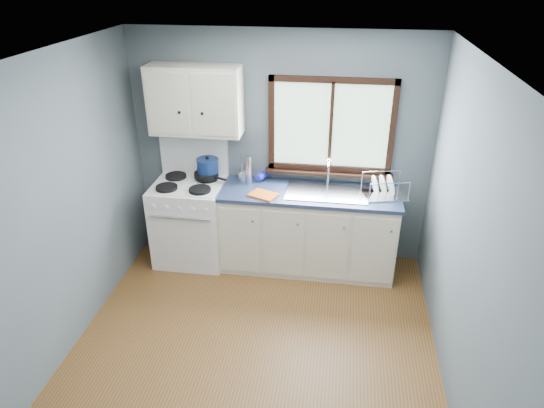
# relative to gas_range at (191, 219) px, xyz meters

# --- Properties ---
(floor) EXTENTS (3.20, 3.60, 0.02)m
(floor) POSITION_rel_gas_range_xyz_m (0.95, -1.47, -0.50)
(floor) COLOR brown
(floor) RESTS_ON ground
(ceiling) EXTENTS (3.20, 3.60, 0.02)m
(ceiling) POSITION_rel_gas_range_xyz_m (0.95, -1.47, 2.02)
(ceiling) COLOR white
(ceiling) RESTS_ON wall_back
(wall_back) EXTENTS (3.20, 0.02, 2.50)m
(wall_back) POSITION_rel_gas_range_xyz_m (0.95, 0.34, 0.76)
(wall_back) COLOR #545F64
(wall_back) RESTS_ON ground
(wall_left) EXTENTS (0.02, 3.60, 2.50)m
(wall_left) POSITION_rel_gas_range_xyz_m (-0.66, -1.47, 0.76)
(wall_left) COLOR #545F64
(wall_left) RESTS_ON ground
(wall_right) EXTENTS (0.02, 3.60, 2.50)m
(wall_right) POSITION_rel_gas_range_xyz_m (2.56, -1.47, 0.76)
(wall_right) COLOR #545F64
(wall_right) RESTS_ON ground
(gas_range) EXTENTS (0.76, 0.69, 1.36)m
(gas_range) POSITION_rel_gas_range_xyz_m (0.00, 0.00, 0.00)
(gas_range) COLOR white
(gas_range) RESTS_ON floor
(base_cabinets) EXTENTS (1.85, 0.60, 0.88)m
(base_cabinets) POSITION_rel_gas_range_xyz_m (1.31, 0.02, -0.08)
(base_cabinets) COLOR beige
(base_cabinets) RESTS_ON floor
(countertop) EXTENTS (1.89, 0.64, 0.04)m
(countertop) POSITION_rel_gas_range_xyz_m (1.31, 0.02, 0.41)
(countertop) COLOR #1D2944
(countertop) RESTS_ON base_cabinets
(sink) EXTENTS (0.84, 0.46, 0.44)m
(sink) POSITION_rel_gas_range_xyz_m (1.49, 0.02, 0.37)
(sink) COLOR silver
(sink) RESTS_ON countertop
(window) EXTENTS (1.36, 0.10, 1.03)m
(window) POSITION_rel_gas_range_xyz_m (1.48, 0.30, 0.98)
(window) COLOR #9EC6A8
(window) RESTS_ON wall_back
(upper_cabinets) EXTENTS (0.95, 0.35, 0.70)m
(upper_cabinets) POSITION_rel_gas_range_xyz_m (0.10, 0.15, 1.31)
(upper_cabinets) COLOR beige
(upper_cabinets) RESTS_ON wall_back
(skillet) EXTENTS (0.42, 0.35, 0.05)m
(skillet) POSITION_rel_gas_range_xyz_m (0.17, 0.14, 0.49)
(skillet) COLOR black
(skillet) RESTS_ON gas_range
(stockpot) EXTENTS (0.29, 0.29, 0.23)m
(stockpot) POSITION_rel_gas_range_xyz_m (0.19, 0.15, 0.57)
(stockpot) COLOR #0E214C
(stockpot) RESTS_ON gas_range
(utensil_crock) EXTENTS (0.11, 0.11, 0.34)m
(utensil_crock) POSITION_rel_gas_range_xyz_m (0.58, 0.17, 0.50)
(utensil_crock) COLOR silver
(utensil_crock) RESTS_ON countertop
(thermos) EXTENTS (0.09, 0.09, 0.31)m
(thermos) POSITION_rel_gas_range_xyz_m (0.64, 0.14, 0.58)
(thermos) COLOR silver
(thermos) RESTS_ON countertop
(soap_bottle) EXTENTS (0.12, 0.12, 0.24)m
(soap_bottle) POSITION_rel_gas_range_xyz_m (0.73, 0.16, 0.55)
(soap_bottle) COLOR #1E26B6
(soap_bottle) RESTS_ON countertop
(dish_towel) EXTENTS (0.33, 0.29, 0.02)m
(dish_towel) POSITION_rel_gas_range_xyz_m (0.85, -0.15, 0.44)
(dish_towel) COLOR orange
(dish_towel) RESTS_ON countertop
(dish_rack) EXTENTS (0.49, 0.41, 0.22)m
(dish_rack) POSITION_rel_gas_range_xyz_m (2.06, 0.04, 0.48)
(dish_rack) COLOR silver
(dish_rack) RESTS_ON countertop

